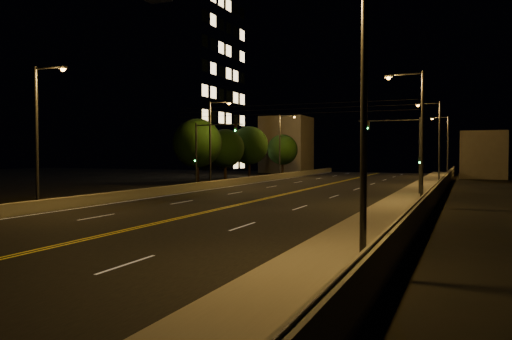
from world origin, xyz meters
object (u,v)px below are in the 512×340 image
at_px(streetlight_4, 40,127).
at_px(tree_3, 282,150).
at_px(streetlight_1, 418,129).
at_px(tree_0, 197,143).
at_px(streetlight_0, 354,99).
at_px(traffic_signal_right, 408,147).
at_px(building_tower, 155,88).
at_px(tree_1, 225,148).
at_px(streetlight_3, 446,142).
at_px(streetlight_5, 213,138).
at_px(streetlight_6, 282,142).
at_px(streetlight_2, 437,138).
at_px(traffic_signal_left, 205,148).
at_px(tree_2, 249,145).

distance_m(streetlight_4, tree_3, 50.23).
height_order(streetlight_1, tree_0, streetlight_1).
relative_size(streetlight_0, tree_3, 1.39).
distance_m(streetlight_1, traffic_signal_right, 8.15).
xyz_separation_m(building_tower, tree_1, (15.89, -7.69, -9.44)).
distance_m(streetlight_3, streetlight_5, 38.96).
bearing_deg(streetlight_4, streetlight_0, -22.20).
relative_size(building_tower, tree_1, 4.28).
distance_m(streetlight_0, streetlight_5, 38.08).
height_order(streetlight_1, tree_3, streetlight_1).
relative_size(streetlight_3, streetlight_6, 1.00).
relative_size(streetlight_2, traffic_signal_right, 1.38).
bearing_deg(streetlight_3, traffic_signal_left, -119.38).
bearing_deg(streetlight_5, streetlight_2, 24.54).
relative_size(streetlight_6, tree_3, 1.39).
xyz_separation_m(traffic_signal_left, tree_1, (-5.32, 15.04, 0.12)).
relative_size(streetlight_0, tree_2, 1.22).
distance_m(streetlight_5, tree_2, 19.39).
xyz_separation_m(streetlight_5, building_tower, (-20.13, 19.11, 8.44)).
bearing_deg(streetlight_2, streetlight_6, 152.73).
distance_m(traffic_signal_left, tree_3, 31.25).
height_order(traffic_signal_right, tree_2, tree_2).
bearing_deg(streetlight_2, streetlight_4, -123.40).
xyz_separation_m(streetlight_0, streetlight_5, (-21.43, 31.47, 0.00)).
height_order(traffic_signal_right, tree_0, tree_0).
height_order(streetlight_2, tree_1, streetlight_2).
xyz_separation_m(streetlight_1, streetlight_6, (-21.43, 32.39, 0.00)).
relative_size(streetlight_5, building_tower, 0.32).
height_order(streetlight_1, traffic_signal_left, streetlight_1).
relative_size(streetlight_4, tree_2, 1.22).
bearing_deg(tree_3, tree_0, -92.81).
bearing_deg(streetlight_4, building_tower, 115.70).
bearing_deg(streetlight_0, streetlight_3, 90.00).
bearing_deg(streetlight_0, building_tower, 129.41).
height_order(streetlight_0, streetlight_4, same).
bearing_deg(tree_1, building_tower, 154.17).
relative_size(streetlight_4, traffic_signal_right, 1.38).
height_order(tree_0, tree_3, tree_0).
distance_m(building_tower, tree_3, 21.89).
bearing_deg(tree_3, streetlight_3, 12.12).
relative_size(streetlight_2, tree_2, 1.22).
relative_size(streetlight_6, tree_0, 1.20).
height_order(traffic_signal_right, tree_1, tree_1).
bearing_deg(streetlight_0, streetlight_5, 124.26).
distance_m(streetlight_4, tree_1, 34.42).
height_order(streetlight_3, traffic_signal_left, streetlight_3).
xyz_separation_m(streetlight_4, streetlight_5, (0.00, 22.72, 0.00)).
bearing_deg(streetlight_3, building_tower, -162.09).
distance_m(streetlight_2, tree_1, 25.75).
xyz_separation_m(streetlight_0, streetlight_3, (0.00, 64.01, 0.00)).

